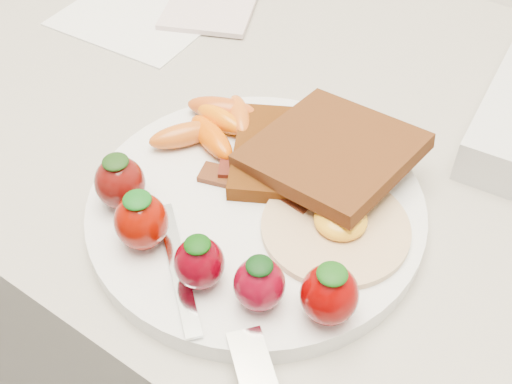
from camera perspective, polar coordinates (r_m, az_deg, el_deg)
The scene contains 10 objects.
counter at distance 0.97m, azimuth 3.79°, elevation -14.39°, with size 2.00×0.60×0.90m, color gray.
plate at distance 0.52m, azimuth 0.00°, elevation -1.46°, with size 0.27×0.27×0.02m, color silver.
toast_lower at distance 0.54m, azimuth 3.81°, elevation 3.41°, with size 0.11×0.11×0.01m, color #311203.
toast_upper at distance 0.52m, azimuth 6.76°, elevation 3.60°, with size 0.12×0.12×0.01m, color #421A0D.
fried_egg at distance 0.49m, azimuth 7.20°, elevation -2.96°, with size 0.11×0.11×0.02m.
bacon_strips at distance 0.52m, azimuth 0.66°, elevation 1.21°, with size 0.10×0.07×0.01m.
baby_carrots at distance 0.57m, azimuth -3.71°, elevation 6.12°, with size 0.08×0.11×0.02m.
strawberries at distance 0.45m, azimuth -4.75°, elevation -4.54°, with size 0.22×0.07×0.05m.
fork at distance 0.44m, azimuth -4.13°, elevation -10.23°, with size 0.17×0.10×0.00m.
paper_sheet at distance 0.80m, azimuth -8.54°, elevation 16.48°, with size 0.17×0.22×0.00m, color white.
Camera 1 is at (0.22, 1.27, 1.29)m, focal length 45.00 mm.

